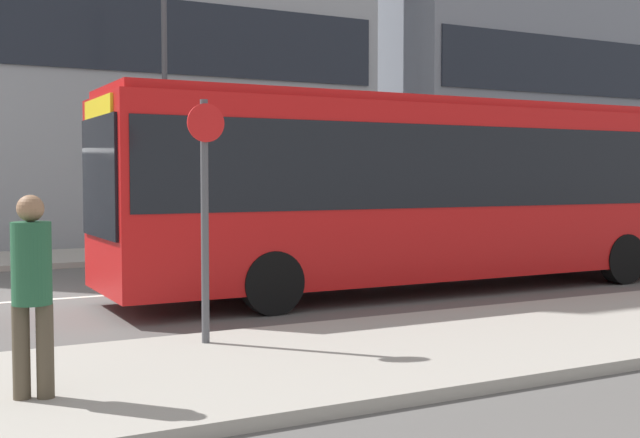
% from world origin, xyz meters
% --- Properties ---
extents(ground_plane, '(120.00, 120.00, 0.00)m').
position_xyz_m(ground_plane, '(0.00, 0.00, 0.00)').
color(ground_plane, '#595654').
extents(sidewalk_near, '(44.00, 3.50, 0.13)m').
position_xyz_m(sidewalk_near, '(0.00, -6.25, 0.07)').
color(sidewalk_near, '#A39E93').
rests_on(sidewalk_near, ground_plane).
extents(lane_centerline, '(41.80, 0.16, 0.01)m').
position_xyz_m(lane_centerline, '(0.00, 0.00, 0.00)').
color(lane_centerline, silver).
rests_on(lane_centerline, ground_plane).
extents(city_bus, '(11.92, 2.46, 3.39)m').
position_xyz_m(city_bus, '(6.69, -1.98, 1.95)').
color(city_bus, red).
rests_on(city_bus, ground_plane).
extents(parked_car_0, '(4.38, 1.79, 1.30)m').
position_xyz_m(parked_car_0, '(14.62, 3.40, 0.62)').
color(parked_car_0, black).
rests_on(parked_car_0, ground_plane).
extents(pedestrian_near_stop, '(0.34, 0.34, 1.78)m').
position_xyz_m(pedestrian_near_stop, '(-0.86, -6.61, 1.14)').
color(pedestrian_near_stop, '#4C4233').
rests_on(pedestrian_near_stop, sidewalk_near).
extents(bus_stop_sign, '(0.44, 0.12, 2.81)m').
position_xyz_m(bus_stop_sign, '(1.26, -5.10, 1.77)').
color(bus_stop_sign, '#4C4C51').
rests_on(bus_stop_sign, sidewalk_near).
extents(street_lamp, '(0.36, 0.36, 7.45)m').
position_xyz_m(street_lamp, '(4.08, 5.70, 4.63)').
color(street_lamp, '#4C4C51').
rests_on(street_lamp, sidewalk_far).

